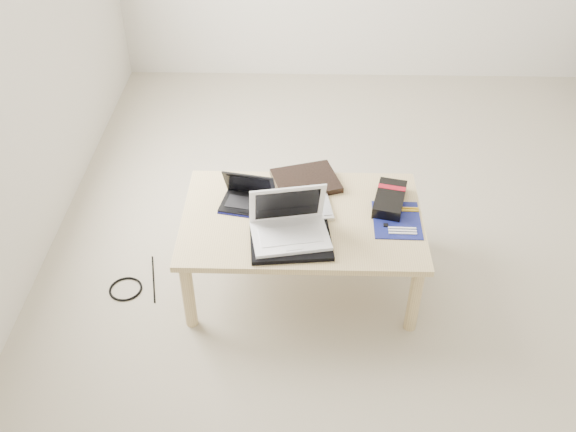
{
  "coord_description": "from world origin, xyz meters",
  "views": [
    {
      "loc": [
        -0.69,
        -2.48,
        2.25
      ],
      "look_at": [
        -0.75,
        -0.21,
        0.4
      ],
      "focal_mm": 40.0,
      "sensor_mm": 36.0,
      "label": 1
    }
  ],
  "objects_px": {
    "white_laptop": "(289,225)",
    "netbook": "(248,198)",
    "gpu_box": "(390,199)",
    "coffee_table": "(302,225)"
  },
  "relations": [
    {
      "from": "white_laptop",
      "to": "netbook",
      "type": "bearing_deg",
      "value": 130.43
    },
    {
      "from": "netbook",
      "to": "white_laptop",
      "type": "height_order",
      "value": "white_laptop"
    },
    {
      "from": "coffee_table",
      "to": "white_laptop",
      "type": "distance_m",
      "value": 0.19
    },
    {
      "from": "coffee_table",
      "to": "gpu_box",
      "type": "xyz_separation_m",
      "value": [
        0.41,
        0.1,
        0.08
      ]
    },
    {
      "from": "gpu_box",
      "to": "white_laptop",
      "type": "bearing_deg",
      "value": -152.09
    },
    {
      "from": "netbook",
      "to": "coffee_table",
      "type": "bearing_deg",
      "value": -19.35
    },
    {
      "from": "coffee_table",
      "to": "white_laptop",
      "type": "xyz_separation_m",
      "value": [
        -0.06,
        -0.14,
        0.12
      ]
    },
    {
      "from": "coffee_table",
      "to": "gpu_box",
      "type": "bearing_deg",
      "value": 14.19
    },
    {
      "from": "coffee_table",
      "to": "netbook",
      "type": "xyz_separation_m",
      "value": [
        -0.25,
        0.09,
        0.08
      ]
    },
    {
      "from": "netbook",
      "to": "gpu_box",
      "type": "height_order",
      "value": "netbook"
    }
  ]
}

